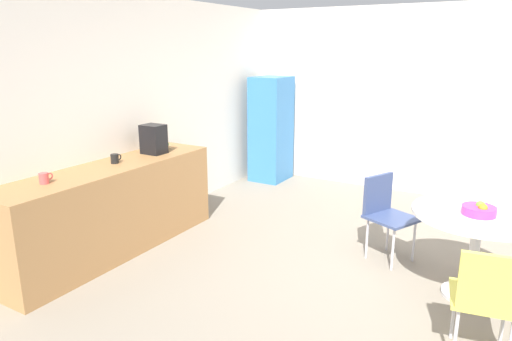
{
  "coord_description": "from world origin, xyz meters",
  "views": [
    {
      "loc": [
        -3.67,
        -0.83,
        2.04
      ],
      "look_at": [
        -0.18,
        1.22,
        0.95
      ],
      "focal_mm": 32.3,
      "sensor_mm": 36.0,
      "label": 1
    }
  ],
  "objects": [
    {
      "name": "mug_red",
      "position": [
        0.23,
        2.68,
        0.95
      ],
      "size": [
        0.13,
        0.08,
        0.09
      ],
      "color": "#338C59",
      "rests_on": "counter_block"
    },
    {
      "name": "chair_navy",
      "position": [
        0.64,
        0.24,
        0.52
      ],
      "size": [
        0.56,
        0.56,
        0.83
      ],
      "color": "silver",
      "rests_on": "ground_plane"
    },
    {
      "name": "round_table",
      "position": [
        0.25,
        -0.62,
        0.6
      ],
      "size": [
        1.04,
        1.04,
        0.75
      ],
      "color": "silver",
      "rests_on": "ground_plane"
    },
    {
      "name": "ground_plane",
      "position": [
        0.0,
        0.0,
        0.0
      ],
      "size": [
        6.0,
        6.0,
        0.0
      ],
      "primitive_type": "plane",
      "color": "gray"
    },
    {
      "name": "mug_white",
      "position": [
        -1.32,
        2.66,
        0.95
      ],
      "size": [
        0.13,
        0.08,
        0.09
      ],
      "color": "#D84C4C",
      "rests_on": "counter_block"
    },
    {
      "name": "coffee_maker",
      "position": [
        0.04,
        2.65,
        1.06
      ],
      "size": [
        0.2,
        0.24,
        0.32
      ],
      "primitive_type": "cube",
      "color": "black",
      "rests_on": "counter_block"
    },
    {
      "name": "fruit_bowl",
      "position": [
        0.19,
        -0.62,
        0.79
      ],
      "size": [
        0.26,
        0.26,
        0.11
      ],
      "color": "#D8338C",
      "rests_on": "round_table"
    },
    {
      "name": "mug_green",
      "position": [
        -0.5,
        2.69,
        0.95
      ],
      "size": [
        0.13,
        0.08,
        0.09
      ],
      "color": "black",
      "rests_on": "counter_block"
    },
    {
      "name": "wall_side_right",
      "position": [
        3.0,
        0.0,
        1.3
      ],
      "size": [
        0.1,
        6.0,
        2.6
      ],
      "primitive_type": "cube",
      "color": "silver",
      "rests_on": "ground_plane"
    },
    {
      "name": "counter_block",
      "position": [
        -0.62,
        2.65,
        0.45
      ],
      "size": [
        2.44,
        0.6,
        0.9
      ],
      "primitive_type": "cube",
      "color": "#9E7042",
      "rests_on": "ground_plane"
    },
    {
      "name": "locker_cabinet",
      "position": [
        2.55,
        2.55,
        0.8
      ],
      "size": [
        0.6,
        0.5,
        1.6
      ],
      "primitive_type": "cube",
      "color": "#3372B2",
      "rests_on": "ground_plane"
    },
    {
      "name": "wall_back",
      "position": [
        0.0,
        3.0,
        1.3
      ],
      "size": [
        6.0,
        0.1,
        2.6
      ],
      "primitive_type": "cube",
      "color": "silver",
      "rests_on": "ground_plane"
    },
    {
      "name": "chair_yellow",
      "position": [
        -0.67,
        -0.77,
        0.52
      ],
      "size": [
        0.48,
        0.48,
        0.83
      ],
      "color": "silver",
      "rests_on": "ground_plane"
    }
  ]
}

